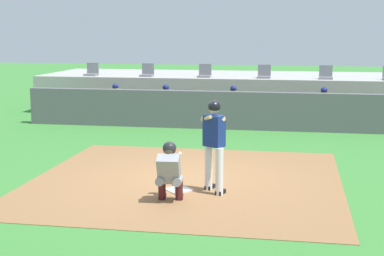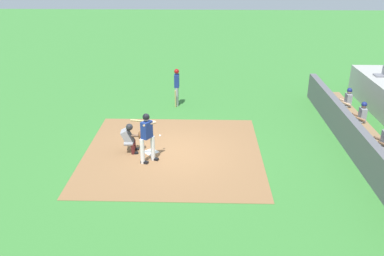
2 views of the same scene
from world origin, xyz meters
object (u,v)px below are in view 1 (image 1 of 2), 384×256
Objects in this scene: dugout_player_1 at (165,103)px; stadium_seat_1 at (147,73)px; stadium_seat_4 at (326,75)px; stadium_seat_0 at (92,72)px; batter_at_plate at (214,140)px; catcher_crouched at (169,169)px; dugout_player_2 at (233,105)px; dugout_player_3 at (324,107)px; stadium_seat_2 at (205,74)px; home_plate at (179,190)px; stadium_seat_3 at (264,74)px; dugout_player_0 at (115,102)px.

stadium_seat_1 is (-1.14, 2.03, 0.86)m from dugout_player_1.
stadium_seat_4 reaches higher than dugout_player_1.
stadium_seat_0 and stadium_seat_1 have the same top height.
batter_at_plate reaches higher than catcher_crouched.
dugout_player_2 and dugout_player_3 have the same top height.
dugout_player_3 is at bearing -13.41° from stadium_seat_0.
stadium_seat_4 is (4.33, 0.00, 0.00)m from stadium_seat_2.
home_plate is 0.92× the size of stadium_seat_1.
stadium_seat_3 is at bearing 0.00° from stadium_seat_1.
dugout_player_2 is at bearing -19.96° from stadium_seat_0.
stadium_seat_3 is (1.08, 10.18, 1.51)m from home_plate.
stadium_seat_0 reaches higher than dugout_player_3.
home_plate is at bearing -83.92° from stadium_seat_2.
stadium_seat_3 is at bearing 0.00° from stadium_seat_2.
stadium_seat_2 is (-1.06, 10.91, 0.93)m from catcher_crouched.
stadium_seat_0 is at bearing 148.37° from dugout_player_1.
dugout_player_0 is at bearing 180.00° from dugout_player_1.
stadium_seat_0 is (-5.60, 2.03, 0.86)m from dugout_player_2.
dugout_player_1 is 2.71× the size of stadium_seat_2.
batter_at_plate reaches higher than dugout_player_0.
stadium_seat_4 is (8.67, 0.00, 0.00)m from stadium_seat_0.
catcher_crouched is at bearing -66.44° from dugout_player_0.
dugout_player_1 is at bearing 0.00° from dugout_player_0.
dugout_player_2 is 2.39m from stadium_seat_3.
catcher_crouched is at bearing -106.69° from stadium_seat_4.
stadium_seat_4 is at bearing 75.90° from batter_at_plate.
batter_at_plate is 1.39× the size of dugout_player_1.
dugout_player_3 is 4.75m from stadium_seat_2.
home_plate is 0.92× the size of stadium_seat_2.
stadium_seat_1 is 1.00× the size of stadium_seat_3.
dugout_player_0 is 1.00× the size of dugout_player_1.
home_plate is 0.34× the size of dugout_player_0.
dugout_player_1 is at bearing 180.00° from dugout_player_2.
dugout_player_0 is (-3.89, 8.14, 0.65)m from home_plate.
batter_at_plate is 3.76× the size of stadium_seat_4.
home_plate is at bearing -61.98° from stadium_seat_0.
stadium_seat_0 is (-8.54, 2.03, 0.86)m from dugout_player_3.
stadium_seat_1 is at bearing 107.71° from home_plate.
batter_at_plate is 3.76× the size of stadium_seat_2.
stadium_seat_4 reaches higher than dugout_player_0.
batter_at_plate is at bearing -68.84° from stadium_seat_1.
dugout_player_0 is at bearing 113.56° from catcher_crouched.
dugout_player_3 reaches higher than home_plate.
dugout_player_0 is 1.00× the size of dugout_player_3.
dugout_player_2 is (0.21, 8.88, 0.07)m from catcher_crouched.
dugout_player_0 and dugout_player_1 have the same top height.
catcher_crouched is 12.21m from stadium_seat_0.
batter_at_plate is 11.89m from stadium_seat_0.
catcher_crouched is 3.03× the size of stadium_seat_4.
stadium_seat_0 is 1.00× the size of stadium_seat_4.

